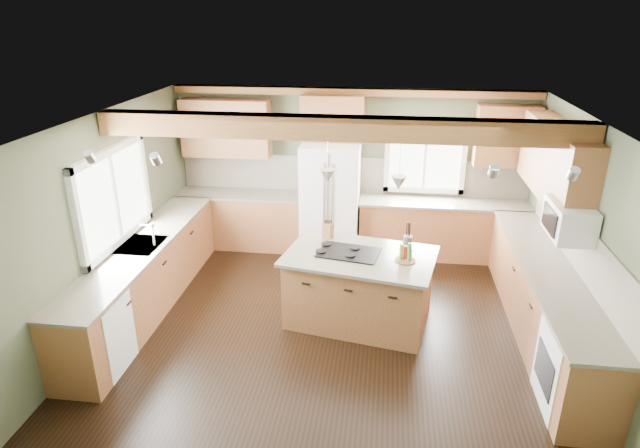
# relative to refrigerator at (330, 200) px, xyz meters

# --- Properties ---
(floor) EXTENTS (5.60, 5.60, 0.00)m
(floor) POSITION_rel_refrigerator_xyz_m (0.30, -2.12, -0.90)
(floor) COLOR black
(floor) RESTS_ON ground
(ceiling) EXTENTS (5.60, 5.60, 0.00)m
(ceiling) POSITION_rel_refrigerator_xyz_m (0.30, -2.12, 1.70)
(ceiling) COLOR silver
(ceiling) RESTS_ON wall_back
(wall_back) EXTENTS (5.60, 0.00, 5.60)m
(wall_back) POSITION_rel_refrigerator_xyz_m (0.30, 0.38, 0.40)
(wall_back) COLOR #444B35
(wall_back) RESTS_ON ground
(wall_left) EXTENTS (0.00, 5.00, 5.00)m
(wall_left) POSITION_rel_refrigerator_xyz_m (-2.50, -2.12, 0.40)
(wall_left) COLOR #444B35
(wall_left) RESTS_ON ground
(wall_right) EXTENTS (0.00, 5.00, 5.00)m
(wall_right) POSITION_rel_refrigerator_xyz_m (3.10, -2.12, 0.40)
(wall_right) COLOR #444B35
(wall_right) RESTS_ON ground
(ceiling_beam) EXTENTS (5.55, 0.26, 0.26)m
(ceiling_beam) POSITION_rel_refrigerator_xyz_m (0.30, -2.02, 1.57)
(ceiling_beam) COLOR #583619
(ceiling_beam) RESTS_ON ceiling
(soffit_trim) EXTENTS (5.55, 0.20, 0.10)m
(soffit_trim) POSITION_rel_refrigerator_xyz_m (0.30, 0.28, 1.64)
(soffit_trim) COLOR #583619
(soffit_trim) RESTS_ON ceiling
(backsplash_back) EXTENTS (5.58, 0.03, 0.58)m
(backsplash_back) POSITION_rel_refrigerator_xyz_m (0.30, 0.36, 0.31)
(backsplash_back) COLOR brown
(backsplash_back) RESTS_ON wall_back
(backsplash_right) EXTENTS (0.03, 3.70, 0.58)m
(backsplash_right) POSITION_rel_refrigerator_xyz_m (3.08, -2.07, 0.31)
(backsplash_right) COLOR brown
(backsplash_right) RESTS_ON wall_right
(base_cab_back_left) EXTENTS (2.02, 0.60, 0.88)m
(base_cab_back_left) POSITION_rel_refrigerator_xyz_m (-1.49, 0.08, -0.46)
(base_cab_back_left) COLOR brown
(base_cab_back_left) RESTS_ON floor
(counter_back_left) EXTENTS (2.06, 0.64, 0.04)m
(counter_back_left) POSITION_rel_refrigerator_xyz_m (-1.49, 0.08, 0.00)
(counter_back_left) COLOR #4B4437
(counter_back_left) RESTS_ON base_cab_back_left
(base_cab_back_right) EXTENTS (2.62, 0.60, 0.88)m
(base_cab_back_right) POSITION_rel_refrigerator_xyz_m (1.79, 0.08, -0.46)
(base_cab_back_right) COLOR brown
(base_cab_back_right) RESTS_ON floor
(counter_back_right) EXTENTS (2.66, 0.64, 0.04)m
(counter_back_right) POSITION_rel_refrigerator_xyz_m (1.79, 0.08, 0.00)
(counter_back_right) COLOR #4B4437
(counter_back_right) RESTS_ON base_cab_back_right
(base_cab_left) EXTENTS (0.60, 3.70, 0.88)m
(base_cab_left) POSITION_rel_refrigerator_xyz_m (-2.20, -2.07, -0.46)
(base_cab_left) COLOR brown
(base_cab_left) RESTS_ON floor
(counter_left) EXTENTS (0.64, 3.74, 0.04)m
(counter_left) POSITION_rel_refrigerator_xyz_m (-2.20, -2.07, 0.00)
(counter_left) COLOR #4B4437
(counter_left) RESTS_ON base_cab_left
(base_cab_right) EXTENTS (0.60, 3.70, 0.88)m
(base_cab_right) POSITION_rel_refrigerator_xyz_m (2.80, -2.07, -0.46)
(base_cab_right) COLOR brown
(base_cab_right) RESTS_ON floor
(counter_right) EXTENTS (0.64, 3.74, 0.04)m
(counter_right) POSITION_rel_refrigerator_xyz_m (2.80, -2.07, 0.00)
(counter_right) COLOR #4B4437
(counter_right) RESTS_ON base_cab_right
(upper_cab_back_left) EXTENTS (1.40, 0.35, 0.90)m
(upper_cab_back_left) POSITION_rel_refrigerator_xyz_m (-1.69, 0.21, 1.05)
(upper_cab_back_left) COLOR brown
(upper_cab_back_left) RESTS_ON wall_back
(upper_cab_over_fridge) EXTENTS (0.96, 0.35, 0.70)m
(upper_cab_over_fridge) POSITION_rel_refrigerator_xyz_m (-0.00, 0.21, 1.25)
(upper_cab_over_fridge) COLOR brown
(upper_cab_over_fridge) RESTS_ON wall_back
(upper_cab_right) EXTENTS (0.35, 2.20, 0.90)m
(upper_cab_right) POSITION_rel_refrigerator_xyz_m (2.92, -1.22, 1.05)
(upper_cab_right) COLOR brown
(upper_cab_right) RESTS_ON wall_right
(upper_cab_back_corner) EXTENTS (0.90, 0.35, 0.90)m
(upper_cab_back_corner) POSITION_rel_refrigerator_xyz_m (2.60, 0.21, 1.05)
(upper_cab_back_corner) COLOR brown
(upper_cab_back_corner) RESTS_ON wall_back
(window_left) EXTENTS (0.04, 1.60, 1.05)m
(window_left) POSITION_rel_refrigerator_xyz_m (-2.48, -2.07, 0.65)
(window_left) COLOR white
(window_left) RESTS_ON wall_left
(window_back) EXTENTS (1.10, 0.04, 1.00)m
(window_back) POSITION_rel_refrigerator_xyz_m (1.45, 0.36, 0.65)
(window_back) COLOR white
(window_back) RESTS_ON wall_back
(sink) EXTENTS (0.50, 0.65, 0.03)m
(sink) POSITION_rel_refrigerator_xyz_m (-2.20, -2.07, 0.01)
(sink) COLOR #262628
(sink) RESTS_ON counter_left
(faucet) EXTENTS (0.02, 0.02, 0.28)m
(faucet) POSITION_rel_refrigerator_xyz_m (-2.02, -2.07, 0.15)
(faucet) COLOR #B2B2B7
(faucet) RESTS_ON sink
(dishwasher) EXTENTS (0.60, 0.60, 0.84)m
(dishwasher) POSITION_rel_refrigerator_xyz_m (-2.19, -3.37, -0.47)
(dishwasher) COLOR white
(dishwasher) RESTS_ON floor
(oven) EXTENTS (0.60, 0.72, 0.84)m
(oven) POSITION_rel_refrigerator_xyz_m (2.79, -3.37, -0.47)
(oven) COLOR white
(oven) RESTS_ON floor
(microwave) EXTENTS (0.40, 0.70, 0.38)m
(microwave) POSITION_rel_refrigerator_xyz_m (2.88, -2.17, 0.65)
(microwave) COLOR white
(microwave) RESTS_ON wall_right
(pendant_left) EXTENTS (0.18, 0.18, 0.16)m
(pendant_left) POSITION_rel_refrigerator_xyz_m (0.17, -1.94, 0.98)
(pendant_left) COLOR #B2B2B7
(pendant_left) RESTS_ON ceiling
(pendant_right) EXTENTS (0.18, 0.18, 0.16)m
(pendant_right) POSITION_rel_refrigerator_xyz_m (1.00, -2.10, 0.98)
(pendant_right) COLOR #B2B2B7
(pendant_right) RESTS_ON ceiling
(refrigerator) EXTENTS (0.90, 0.74, 1.80)m
(refrigerator) POSITION_rel_refrigerator_xyz_m (0.00, 0.00, 0.00)
(refrigerator) COLOR silver
(refrigerator) RESTS_ON floor
(island) EXTENTS (1.85, 1.33, 0.88)m
(island) POSITION_rel_refrigerator_xyz_m (0.59, -2.02, -0.46)
(island) COLOR brown
(island) RESTS_ON floor
(island_top) EXTENTS (1.98, 1.46, 0.04)m
(island_top) POSITION_rel_refrigerator_xyz_m (0.59, -2.02, 0.00)
(island_top) COLOR #4B4437
(island_top) RESTS_ON island
(cooktop) EXTENTS (0.81, 0.62, 0.02)m
(cooktop) POSITION_rel_refrigerator_xyz_m (0.45, -1.99, 0.03)
(cooktop) COLOR black
(cooktop) RESTS_ON island_top
(knife_block) EXTENTS (0.15, 0.14, 0.21)m
(knife_block) POSITION_rel_refrigerator_xyz_m (0.14, -1.56, 0.12)
(knife_block) COLOR brown
(knife_block) RESTS_ON island_top
(utensil_crock) EXTENTS (0.12, 0.12, 0.15)m
(utensil_crock) POSITION_rel_refrigerator_xyz_m (1.16, -1.72, 0.10)
(utensil_crock) COLOR #493E3A
(utensil_crock) RESTS_ON island_top
(bottle_tray) EXTENTS (0.25, 0.25, 0.23)m
(bottle_tray) POSITION_rel_refrigerator_xyz_m (1.13, -2.13, 0.13)
(bottle_tray) COLOR #58331A
(bottle_tray) RESTS_ON island_top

